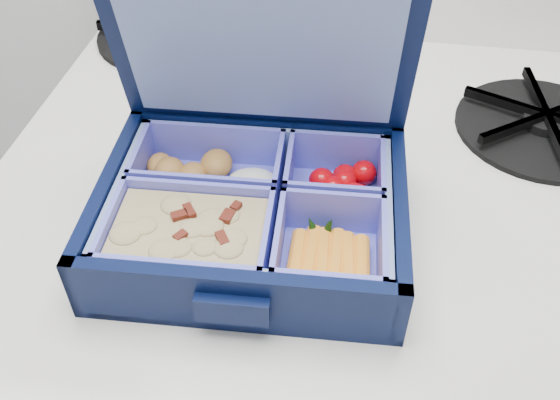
# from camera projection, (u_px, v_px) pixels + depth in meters

# --- Properties ---
(bento_box) EXTENTS (0.25, 0.20, 0.06)m
(bento_box) POSITION_uv_depth(u_px,v_px,m) (252.00, 213.00, 0.50)
(bento_box) COLOR black
(bento_box) RESTS_ON stove
(burner_grate) EXTENTS (0.23, 0.23, 0.02)m
(burner_grate) POSITION_uv_depth(u_px,v_px,m) (545.00, 120.00, 0.62)
(burner_grate) COLOR black
(burner_grate) RESTS_ON stove
(burner_grate_rear) EXTENTS (0.21, 0.21, 0.02)m
(burner_grate_rear) POSITION_uv_depth(u_px,v_px,m) (170.00, 30.00, 0.76)
(burner_grate_rear) COLOR black
(burner_grate_rear) RESTS_ON stove
(fork) EXTENTS (0.14, 0.12, 0.01)m
(fork) POSITION_uv_depth(u_px,v_px,m) (309.00, 136.00, 0.62)
(fork) COLOR #B9B9B9
(fork) RESTS_ON stove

